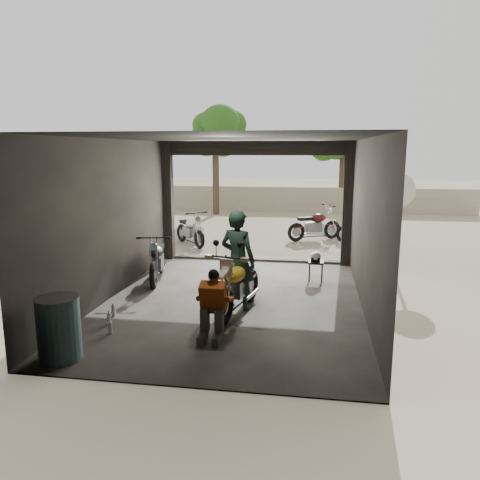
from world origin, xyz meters
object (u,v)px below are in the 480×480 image
(outside_bike_c, at_px, (364,229))
(rider, at_px, (238,260))
(mechanic, at_px, (212,307))
(oil_drum, at_px, (59,330))
(main_bike, at_px, (238,281))
(left_bike, at_px, (157,257))
(helmet, at_px, (316,257))
(stool, at_px, (316,264))
(sign_post, at_px, (397,206))
(outside_bike_a, at_px, (190,228))
(outside_bike_b, at_px, (315,223))

(outside_bike_c, relative_size, rider, 0.83)
(mechanic, relative_size, oil_drum, 1.14)
(main_bike, distance_m, oil_drum, 3.26)
(left_bike, bearing_deg, mechanic, -69.39)
(rider, relative_size, mechanic, 1.78)
(outside_bike_c, height_order, helmet, outside_bike_c)
(outside_bike_c, bearing_deg, stool, -171.94)
(main_bike, xyz_separation_m, sign_post, (3.31, 3.39, 1.04))
(main_bike, bearing_deg, oil_drum, -120.77)
(sign_post, bearing_deg, left_bike, -150.85)
(outside_bike_a, distance_m, helmet, 5.31)
(rider, bearing_deg, stool, -104.14)
(left_bike, relative_size, oil_drum, 1.77)
(left_bike, distance_m, oil_drum, 4.24)
(main_bike, distance_m, left_bike, 2.86)
(main_bike, bearing_deg, outside_bike_a, 124.70)
(mechanic, xyz_separation_m, stool, (1.63, 3.63, -0.13))
(rider, xyz_separation_m, stool, (1.46, 2.15, -0.55))
(outside_bike_a, relative_size, sign_post, 0.67)
(outside_bike_a, height_order, outside_bike_b, outside_bike_b)
(helmet, xyz_separation_m, sign_post, (1.90, 1.06, 1.06))
(mechanic, bearing_deg, rider, 82.60)
(oil_drum, bearing_deg, outside_bike_b, 69.93)
(left_bike, relative_size, outside_bike_b, 0.95)
(outside_bike_b, relative_size, rider, 0.91)
(main_bike, distance_m, helmet, 2.72)
(main_bike, height_order, helmet, main_bike)
(outside_bike_b, xyz_separation_m, oil_drum, (-3.57, -9.77, -0.12))
(rider, distance_m, stool, 2.66)
(mechanic, xyz_separation_m, oil_drum, (-1.99, -1.10, -0.07))
(outside_bike_b, bearing_deg, sign_post, 174.80)
(rider, bearing_deg, helmet, -103.94)
(main_bike, xyz_separation_m, rider, (-0.04, 0.18, 0.35))
(stool, bearing_deg, mechanic, -114.20)
(rider, xyz_separation_m, mechanic, (-0.17, -1.48, -0.42))
(stool, xyz_separation_m, sign_post, (1.88, 1.06, 1.25))
(outside_bike_a, bearing_deg, main_bike, -107.66)
(rider, height_order, stool, rider)
(left_bike, relative_size, outside_bike_c, 1.04)
(left_bike, distance_m, outside_bike_b, 6.58)
(rider, bearing_deg, main_bike, 122.28)
(outside_bike_b, height_order, sign_post, sign_post)
(stool, bearing_deg, outside_bike_c, 71.38)
(outside_bike_b, bearing_deg, left_bike, 116.06)
(outside_bike_a, xyz_separation_m, outside_bike_c, (5.41, 0.80, -0.01))
(sign_post, bearing_deg, helmet, -137.33)
(left_bike, xyz_separation_m, stool, (3.62, 0.49, -0.16))
(outside_bike_b, distance_m, helmet, 5.04)
(main_bike, bearing_deg, left_bike, 151.72)
(outside_bike_a, distance_m, outside_bike_c, 5.47)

